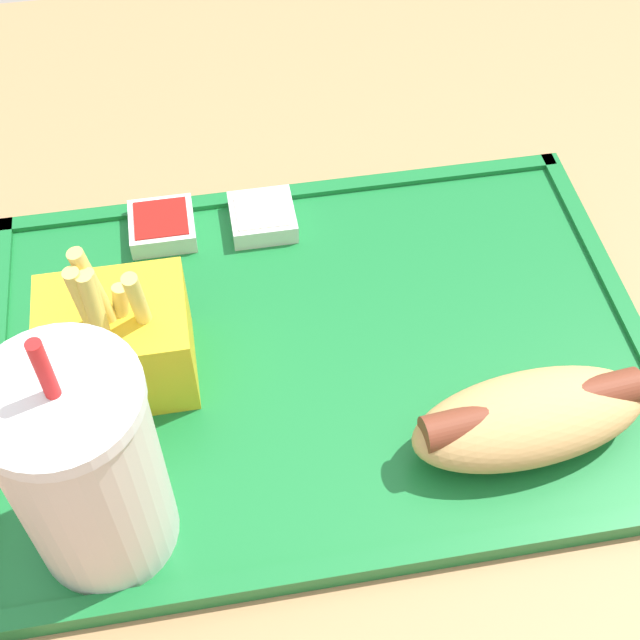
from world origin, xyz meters
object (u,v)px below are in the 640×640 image
soda_cup (85,470)px  sauce_cup_mayo (262,216)px  fries_carton (117,341)px  hot_dog_far (530,417)px  sauce_cup_ketchup (162,225)px

soda_cup → sauce_cup_mayo: (-0.11, -0.22, -0.06)m
soda_cup → fries_carton: (-0.01, -0.10, -0.03)m
hot_dog_far → sauce_cup_ketchup: 0.28m
fries_carton → sauce_cup_mayo: fries_carton is taller
fries_carton → sauce_cup_mayo: bearing=-131.4°
soda_cup → sauce_cup_ketchup: (-0.04, -0.22, -0.06)m
sauce_cup_mayo → fries_carton: bearing=48.6°
sauce_cup_ketchup → fries_carton: bearing=75.5°
soda_cup → sauce_cup_ketchup: size_ratio=3.78×
hot_dog_far → sauce_cup_ketchup: size_ratio=3.24×
hot_dog_far → sauce_cup_mayo: 0.24m
hot_dog_far → fries_carton: size_ratio=1.23×
hot_dog_far → sauce_cup_ketchup: bearing=-45.9°
sauce_cup_ketchup → soda_cup: bearing=79.1°
soda_cup → sauce_cup_mayo: bearing=-117.3°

